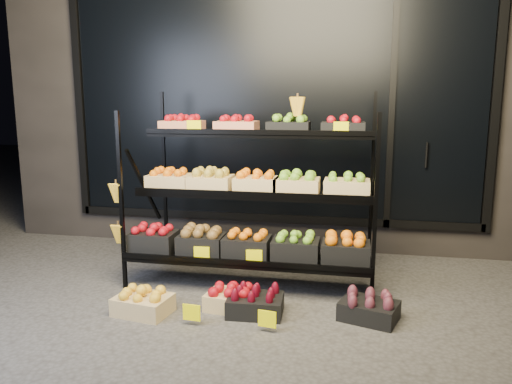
% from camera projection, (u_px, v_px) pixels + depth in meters
% --- Properties ---
extents(ground, '(24.00, 24.00, 0.00)m').
position_uv_depth(ground, '(237.00, 306.00, 3.89)').
color(ground, '#514F4C').
rests_on(ground, ground).
extents(building, '(6.00, 2.08, 3.50)m').
position_uv_depth(building, '(285.00, 86.00, 6.07)').
color(building, '#2D2826').
rests_on(building, ground).
extents(display_rack, '(2.18, 1.02, 1.73)m').
position_uv_depth(display_rack, '(252.00, 193.00, 4.33)').
color(display_rack, black).
rests_on(display_rack, ground).
extents(tag_floor_a, '(0.13, 0.01, 0.12)m').
position_uv_depth(tag_floor_a, '(192.00, 318.00, 3.54)').
color(tag_floor_a, '#FFF600').
rests_on(tag_floor_a, ground).
extents(tag_floor_b, '(0.13, 0.01, 0.12)m').
position_uv_depth(tag_floor_b, '(267.00, 324.00, 3.44)').
color(tag_floor_b, '#FFF600').
rests_on(tag_floor_b, ground).
extents(floor_crate_left, '(0.44, 0.36, 0.20)m').
position_uv_depth(floor_crate_left, '(143.00, 302.00, 3.74)').
color(floor_crate_left, '#DBBD7E').
rests_on(floor_crate_left, ground).
extents(floor_crate_midleft, '(0.42, 0.32, 0.20)m').
position_uv_depth(floor_crate_midleft, '(255.00, 302.00, 3.73)').
color(floor_crate_midleft, black).
rests_on(floor_crate_midleft, ground).
extents(floor_crate_midright, '(0.41, 0.32, 0.19)m').
position_uv_depth(floor_crate_midright, '(232.00, 298.00, 3.82)').
color(floor_crate_midright, '#DBBD7E').
rests_on(floor_crate_midright, ground).
extents(floor_crate_right, '(0.47, 0.40, 0.20)m').
position_uv_depth(floor_crate_right, '(369.00, 307.00, 3.64)').
color(floor_crate_right, black).
rests_on(floor_crate_right, ground).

